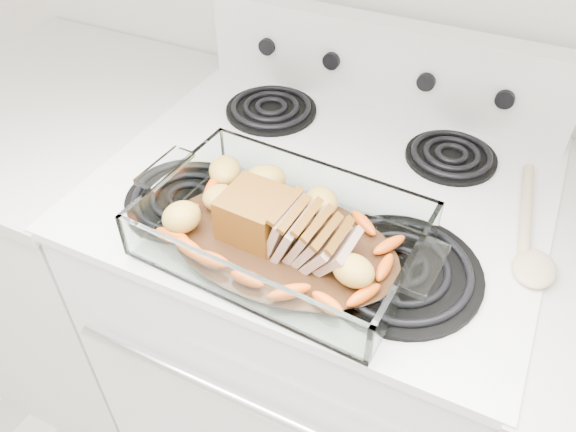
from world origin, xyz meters
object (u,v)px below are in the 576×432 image
at_px(electric_range, 316,329).
at_px(counter_left, 95,246).
at_px(pork_roast, 275,224).
at_px(baking_dish, 282,237).

height_order(electric_range, counter_left, electric_range).
bearing_deg(electric_range, pork_roast, -90.55).
relative_size(electric_range, counter_left, 1.20).
bearing_deg(baking_dish, pork_roast, -176.30).
bearing_deg(electric_range, baking_dish, -86.81).
xyz_separation_m(counter_left, baking_dish, (0.68, -0.19, 0.50)).
bearing_deg(counter_left, baking_dish, -16.01).
height_order(counter_left, baking_dish, baking_dish).
distance_m(baking_dish, pork_roast, 0.03).
relative_size(electric_range, pork_roast, 5.27).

